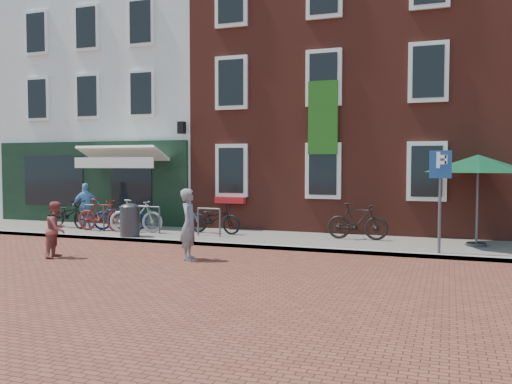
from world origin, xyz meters
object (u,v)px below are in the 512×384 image
(parking_sign, at_px, (440,183))
(parasol, at_px, (478,160))
(cafe_person, at_px, (86,205))
(bicycle_2, at_px, (120,216))
(litter_bin, at_px, (130,218))
(bicycle_5, at_px, (357,221))
(bicycle_1, at_px, (101,215))
(bicycle_3, at_px, (136,216))
(bicycle_0, at_px, (69,214))
(bicycle_4, at_px, (215,218))
(boy, at_px, (57,229))
(woman, at_px, (189,224))

(parking_sign, relative_size, parasol, 0.92)
(cafe_person, bearing_deg, bicycle_2, 132.39)
(litter_bin, xyz_separation_m, bicycle_5, (6.33, 1.60, -0.02))
(bicycle_1, relative_size, bicycle_3, 1.00)
(bicycle_0, xyz_separation_m, bicycle_2, (1.95, 0.02, 0.00))
(litter_bin, relative_size, bicycle_2, 0.59)
(bicycle_2, bearing_deg, cafe_person, 65.56)
(parasol, bearing_deg, bicycle_4, -179.79)
(bicycle_1, height_order, bicycle_5, same)
(parasol, height_order, bicycle_5, parasol)
(parasol, xyz_separation_m, bicycle_4, (-7.35, -0.03, -1.75))
(parking_sign, height_order, bicycle_0, parking_sign)
(boy, distance_m, bicycle_2, 4.44)
(boy, height_order, bicycle_4, boy)
(woman, height_order, bicycle_0, woman)
(litter_bin, distance_m, cafe_person, 3.01)
(parking_sign, distance_m, bicycle_3, 8.99)
(bicycle_0, distance_m, bicycle_1, 1.56)
(bicycle_3, distance_m, bicycle_4, 2.46)
(cafe_person, relative_size, bicycle_3, 0.87)
(bicycle_1, xyz_separation_m, bicycle_4, (3.62, 0.63, -0.05))
(woman, xyz_separation_m, bicycle_0, (-6.19, 3.50, -0.26))
(cafe_person, xyz_separation_m, bicycle_1, (1.06, -0.63, -0.23))
(litter_bin, relative_size, bicycle_4, 0.59)
(woman, relative_size, bicycle_2, 0.94)
(parasol, bearing_deg, bicycle_2, -178.44)
(woman, distance_m, bicycle_2, 5.52)
(woman, xyz_separation_m, bicycle_2, (-4.25, 3.52, -0.26))
(boy, bearing_deg, parasol, -76.28)
(bicycle_3, bearing_deg, boy, 173.42)
(parking_sign, relative_size, woman, 1.48)
(parking_sign, bearing_deg, bicycle_2, 172.60)
(parking_sign, distance_m, woman, 5.94)
(bicycle_5, bearing_deg, cafe_person, 90.54)
(cafe_person, relative_size, bicycle_2, 0.84)
(parasol, bearing_deg, boy, -154.05)
(boy, relative_size, bicycle_0, 0.76)
(litter_bin, xyz_separation_m, bicycle_1, (-1.57, 0.82, -0.02))
(parasol, height_order, boy, parasol)
(bicycle_4, relative_size, bicycle_5, 1.03)
(woman, xyz_separation_m, bicycle_3, (-3.45, 3.20, -0.21))
(woman, bearing_deg, bicycle_5, -52.99)
(boy, bearing_deg, bicycle_5, -65.63)
(cafe_person, bearing_deg, boy, 82.34)
(parasol, bearing_deg, bicycle_3, -176.43)
(parking_sign, xyz_separation_m, bicycle_2, (-9.66, 1.26, -1.20))
(boy, bearing_deg, bicycle_2, 2.74)
(bicycle_3, bearing_deg, woman, -144.44)
(boy, height_order, cafe_person, cafe_person)
(litter_bin, xyz_separation_m, parasol, (9.40, 1.48, 1.67))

